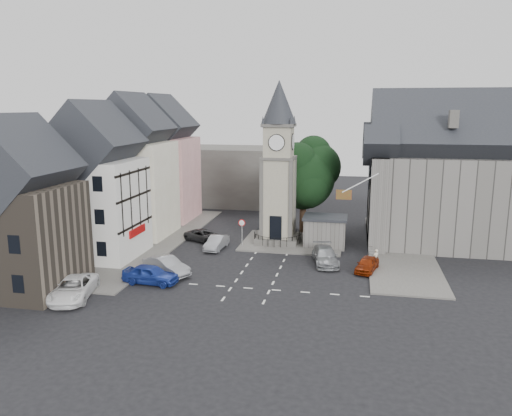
% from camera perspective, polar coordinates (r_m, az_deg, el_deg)
% --- Properties ---
extents(ground, '(120.00, 120.00, 0.00)m').
position_cam_1_polar(ground, '(43.85, 0.88, -6.68)').
color(ground, black).
rests_on(ground, ground).
extents(pavement_west, '(6.00, 30.00, 0.14)m').
position_cam_1_polar(pavement_west, '(52.86, -11.37, -3.65)').
color(pavement_west, '#595651').
rests_on(pavement_west, ground).
extents(pavement_east, '(6.00, 26.00, 0.14)m').
position_cam_1_polar(pavement_east, '(51.02, 15.99, -4.43)').
color(pavement_east, '#595651').
rests_on(pavement_east, ground).
extents(central_island, '(10.00, 8.00, 0.16)m').
position_cam_1_polar(central_island, '(51.18, 4.18, -3.94)').
color(central_island, '#595651').
rests_on(central_island, ground).
extents(road_markings, '(20.00, 8.00, 0.01)m').
position_cam_1_polar(road_markings, '(38.76, -0.63, -9.16)').
color(road_markings, silver).
rests_on(road_markings, ground).
extents(clock_tower, '(4.86, 4.86, 16.25)m').
position_cam_1_polar(clock_tower, '(49.85, 2.59, 5.09)').
color(clock_tower, '#4C4944').
rests_on(clock_tower, ground).
extents(stone_shelter, '(4.30, 3.30, 3.08)m').
position_cam_1_polar(stone_shelter, '(50.04, 7.88, -2.64)').
color(stone_shelter, '#625F5A').
rests_on(stone_shelter, ground).
extents(town_tree, '(7.20, 7.20, 10.80)m').
position_cam_1_polar(town_tree, '(54.66, 5.47, 4.41)').
color(town_tree, black).
rests_on(town_tree, ground).
extents(warning_sign_post, '(0.70, 0.19, 2.85)m').
position_cam_1_polar(warning_sign_post, '(49.04, -1.63, -2.25)').
color(warning_sign_post, black).
rests_on(warning_sign_post, ground).
extents(terrace_pink, '(8.10, 7.60, 12.80)m').
position_cam_1_polar(terrace_pink, '(61.87, -10.62, 4.72)').
color(terrace_pink, tan).
rests_on(terrace_pink, ground).
extents(terrace_cream, '(8.10, 7.60, 12.80)m').
position_cam_1_polar(terrace_cream, '(54.59, -13.75, 3.70)').
color(terrace_cream, beige).
rests_on(terrace_cream, ground).
extents(terrace_tudor, '(8.10, 7.60, 12.00)m').
position_cam_1_polar(terrace_tudor, '(47.61, -17.78, 1.89)').
color(terrace_tudor, silver).
rests_on(terrace_tudor, ground).
extents(building_sw_stone, '(8.60, 7.60, 10.40)m').
position_cam_1_polar(building_sw_stone, '(41.17, -25.59, -1.32)').
color(building_sw_stone, '#443C33').
rests_on(building_sw_stone, ground).
extents(backdrop_west, '(20.00, 10.00, 8.00)m').
position_cam_1_polar(backdrop_west, '(72.34, -4.42, 3.79)').
color(backdrop_west, '#4C4944').
rests_on(backdrop_west, ground).
extents(east_building, '(14.40, 11.40, 12.60)m').
position_cam_1_polar(east_building, '(53.10, 19.98, 2.78)').
color(east_building, '#625F5A').
rests_on(east_building, ground).
extents(east_boundary_wall, '(0.40, 16.00, 0.90)m').
position_cam_1_polar(east_boundary_wall, '(52.68, 12.81, -3.33)').
color(east_boundary_wall, '#625F5A').
rests_on(east_boundary_wall, ground).
extents(flagpole, '(3.68, 0.10, 2.74)m').
position_cam_1_polar(flagpole, '(45.46, 11.82, 2.81)').
color(flagpole, white).
rests_on(flagpole, ground).
extents(car_west_blue, '(4.58, 2.13, 1.52)m').
position_cam_1_polar(car_west_blue, '(40.38, -11.96, -7.43)').
color(car_west_blue, navy).
rests_on(car_west_blue, ground).
extents(car_west_silver, '(4.78, 3.70, 1.52)m').
position_cam_1_polar(car_west_silver, '(42.20, -10.19, -6.52)').
color(car_west_silver, gray).
rests_on(car_west_silver, ground).
extents(car_west_grey, '(4.83, 3.59, 1.22)m').
position_cam_1_polar(car_west_grey, '(51.81, -5.92, -3.17)').
color(car_west_grey, '#272729').
rests_on(car_west_grey, ground).
extents(car_island_silver, '(1.69, 4.11, 1.32)m').
position_cam_1_polar(car_island_silver, '(48.97, -4.53, -3.95)').
color(car_island_silver, '#9C9EA4').
rests_on(car_island_silver, ground).
extents(car_island_east, '(2.98, 5.31, 1.45)m').
position_cam_1_polar(car_island_east, '(44.76, 7.92, -5.44)').
color(car_island_east, gray).
rests_on(car_island_east, ground).
extents(car_east_red, '(2.37, 3.90, 1.24)m').
position_cam_1_polar(car_east_red, '(43.40, 12.57, -6.30)').
color(car_east_red, maroon).
rests_on(car_east_red, ground).
extents(van_sw_white, '(3.78, 5.94, 1.53)m').
position_cam_1_polar(van_sw_white, '(38.95, -20.15, -8.61)').
color(van_sw_white, white).
rests_on(van_sw_white, ground).
extents(pedestrian, '(0.66, 0.63, 1.52)m').
position_cam_1_polar(pedestrian, '(44.91, 13.53, -5.55)').
color(pedestrian, beige).
rests_on(pedestrian, ground).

